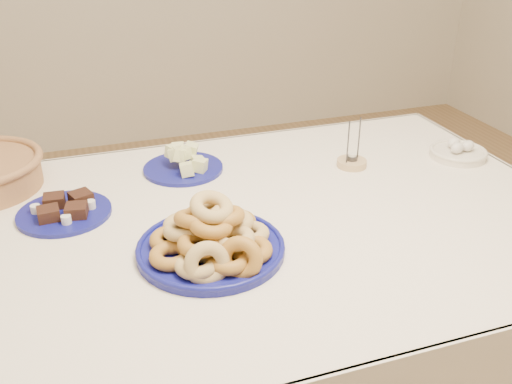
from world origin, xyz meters
TOP-DOWN VIEW (x-y plane):
  - dining_table at (0.00, 0.00)m, footprint 1.71×1.11m
  - donut_platter at (-0.13, -0.13)m, footprint 0.39×0.39m
  - melon_plate at (-0.09, 0.34)m, footprint 0.29×0.29m
  - brownie_plate at (-0.44, 0.17)m, footprint 0.25×0.25m
  - candle_holder at (0.39, 0.20)m, footprint 0.12×0.12m
  - egg_bowl at (0.74, 0.16)m, footprint 0.22×0.22m

SIDE VIEW (x-z plane):
  - dining_table at x=0.00m, z-range 0.27..1.02m
  - brownie_plate at x=-0.44m, z-range 0.74..0.78m
  - candle_holder at x=0.39m, z-range 0.69..0.84m
  - egg_bowl at x=0.74m, z-range 0.74..0.80m
  - melon_plate at x=-0.09m, z-range 0.73..0.81m
  - donut_platter at x=-0.13m, z-range 0.71..0.87m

